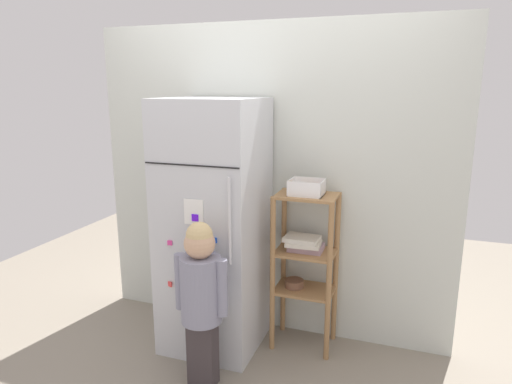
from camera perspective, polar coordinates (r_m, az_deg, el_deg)
ground_plane at (r=3.35m, az=-0.54°, el=-18.98°), size 6.00×6.00×0.00m
kitchen_wall_back at (r=3.25m, az=1.59°, el=1.12°), size 2.62×0.03×2.21m
refrigerator at (r=3.10m, az=-5.25°, el=-4.29°), size 0.63×0.66×1.71m
child_standing at (r=2.73m, az=-6.90°, el=-11.97°), size 0.33×0.25×1.03m
pantry_shelf_unit at (r=3.13m, az=6.08°, el=-8.08°), size 0.42×0.30×1.09m
fruit_bin at (r=2.98m, az=6.30°, el=0.30°), size 0.22×0.18×0.10m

